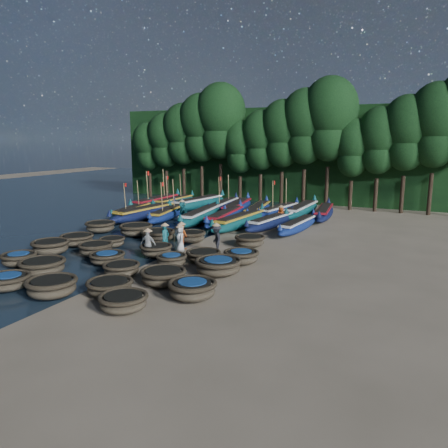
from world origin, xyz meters
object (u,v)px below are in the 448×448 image
at_px(coracle_17, 156,250).
at_px(long_boat_9, 156,202).
at_px(coracle_16, 112,242).
at_px(coracle_20, 100,226).
at_px(coracle_14, 218,266).
at_px(coracle_18, 203,255).
at_px(coracle_6, 42,266).
at_px(coracle_12, 107,258).
at_px(coracle_19, 241,256).
at_px(coracle_9, 192,289).
at_px(long_boat_12, 224,205).
at_px(long_boat_14, 258,210).
at_px(long_boat_8, 298,225).
at_px(long_boat_11, 198,203).
at_px(long_boat_13, 237,207).
at_px(long_boat_16, 302,210).
at_px(coracle_3, 110,286).
at_px(fisherman_2, 182,235).
at_px(coracle_13, 171,260).
at_px(fisherman_1, 165,236).
at_px(long_boat_10, 174,202).
at_px(long_boat_4, 201,216).
at_px(fisherman_6, 281,215).
at_px(fisherman_5, 182,211).
at_px(coracle_24, 250,240).
at_px(fisherman_0, 180,238).
at_px(coracle_11, 96,248).
at_px(long_boat_2, 145,213).
at_px(fisherman_3, 216,239).
at_px(long_boat_17, 324,213).
at_px(long_boat_7, 271,222).
at_px(coracle_5, 19,259).
at_px(coracle_4, 123,302).
at_px(coracle_2, 52,286).
at_px(long_boat_15, 279,210).
at_px(long_boat_1, 132,211).
at_px(long_boat_3, 168,214).
at_px(long_boat_6, 240,221).
at_px(coracle_1, 8,281).
at_px(coracle_15, 77,239).
at_px(fisherman_4, 148,243).
at_px(coracle_23, 191,236).

xyz_separation_m(coracle_17, long_boat_9, (-10.09, 15.24, 0.19)).
bearing_deg(coracle_16, coracle_20, 138.96).
height_order(coracle_14, coracle_18, coracle_14).
height_order(coracle_6, coracle_12, coracle_6).
xyz_separation_m(coracle_16, coracle_20, (-3.66, 3.19, 0.09)).
relative_size(coracle_14, coracle_19, 1.16).
distance_m(coracle_9, long_boat_12, 23.28).
bearing_deg(long_boat_14, long_boat_12, 153.79).
bearing_deg(long_boat_8, long_boat_11, 156.83).
xyz_separation_m(long_boat_13, long_boat_16, (5.77, 0.84, 0.00)).
height_order(coracle_3, fisherman_2, fisherman_2).
bearing_deg(coracle_13, long_boat_16, 82.58).
distance_m(long_boat_11, fisherman_1, 16.28).
distance_m(coracle_12, long_boat_10, 20.69).
bearing_deg(long_boat_13, long_boat_4, -108.79).
height_order(fisherman_1, fisherman_6, fisherman_1).
bearing_deg(coracle_17, fisherman_5, 112.02).
distance_m(coracle_24, fisherman_0, 4.50).
distance_m(coracle_19, long_boat_12, 17.93).
relative_size(coracle_11, long_boat_10, 0.29).
relative_size(long_boat_8, fisherman_2, 4.00).
bearing_deg(long_boat_2, coracle_9, -43.55).
bearing_deg(fisherman_3, long_boat_10, -176.94).
bearing_deg(long_boat_17, long_boat_7, -121.65).
bearing_deg(coracle_6, coracle_5, 165.15).
xyz_separation_m(long_boat_12, fisherman_0, (4.10, -15.02, 0.34)).
xyz_separation_m(coracle_9, long_boat_17, (0.95, 21.54, 0.06)).
bearing_deg(coracle_4, long_boat_10, 117.09).
distance_m(coracle_2, long_boat_15, 23.51).
distance_m(long_boat_1, long_boat_3, 3.63).
relative_size(long_boat_6, fisherman_6, 4.93).
bearing_deg(coracle_1, long_boat_16, 73.56).
distance_m(coracle_9, coracle_11, 9.38).
height_order(coracle_14, fisherman_5, fisherman_5).
bearing_deg(fisherman_2, long_boat_16, -88.64).
xyz_separation_m(coracle_13, long_boat_3, (-7.56, 11.70, 0.15)).
distance_m(coracle_14, long_boat_9, 22.44).
bearing_deg(coracle_20, long_boat_17, 42.56).
bearing_deg(coracle_15, long_boat_3, 88.12).
height_order(coracle_24, long_boat_9, long_boat_9).
distance_m(coracle_19, long_boat_3, 14.47).
distance_m(coracle_1, coracle_17, 8.12).
height_order(coracle_15, long_boat_3, long_boat_3).
bearing_deg(coracle_5, coracle_18, 29.78).
relative_size(long_boat_16, fisherman_4, 4.75).
relative_size(coracle_24, long_boat_6, 0.25).
distance_m(coracle_23, long_boat_7, 7.39).
bearing_deg(coracle_24, long_boat_11, 130.21).
xyz_separation_m(long_boat_3, fisherman_3, (8.63, -8.42, 0.41)).
height_order(coracle_11, coracle_12, coracle_11).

